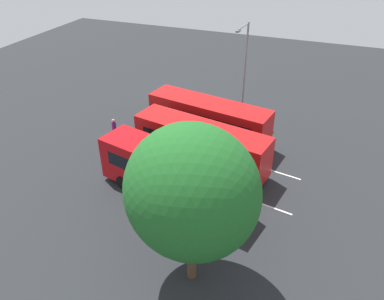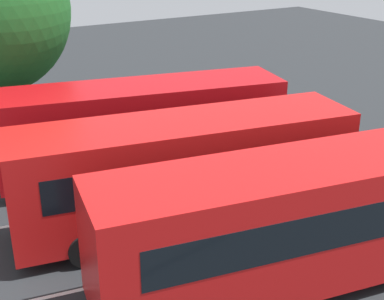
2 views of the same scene
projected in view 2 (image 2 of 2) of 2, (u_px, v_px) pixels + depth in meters
name	position (u px, v px, depth m)	size (l,w,h in m)	color
ground_plane	(188.00, 226.00, 15.41)	(68.25, 68.25, 0.00)	#232628
bus_far_left	(296.00, 220.00, 12.27)	(9.81, 3.94, 3.15)	red
bus_center_left	(186.00, 169.00, 14.89)	(9.82, 4.06, 3.15)	red
bus_center_right	(144.00, 125.00, 18.16)	(9.83, 4.35, 3.15)	#B70C11
lane_stripe_outer_left	(225.00, 257.00, 13.93)	(13.83, 0.12, 0.01)	silver
lane_stripe_inner_left	(158.00, 199.00, 16.89)	(13.83, 0.12, 0.01)	silver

